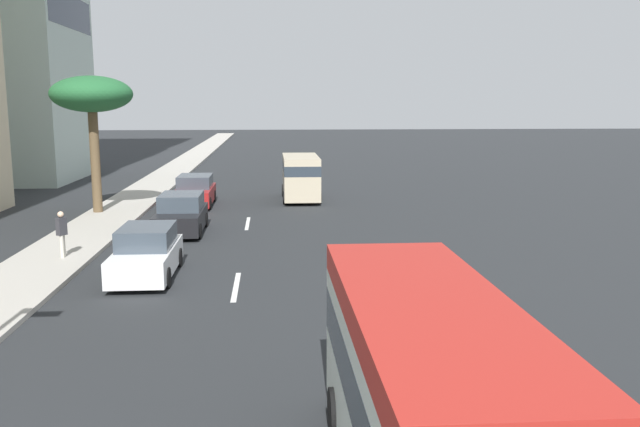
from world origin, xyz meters
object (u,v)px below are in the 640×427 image
car_lead (147,254)px  car_fourth (181,215)px  car_second (195,191)px  palm_tree (92,97)px  minibus_third (426,394)px  van_fifth (301,175)px  pedestrian_near_lamp (62,232)px

car_lead → car_fourth: 7.25m
car_second → car_fourth: 7.57m
car_second → palm_tree: (-2.70, 4.46, 4.99)m
minibus_third → van_fifth: bearing=0.7°
van_fifth → palm_tree: palm_tree is taller
car_fourth → car_second: bearing=-178.1°
minibus_third → palm_tree: palm_tree is taller
minibus_third → car_fourth: minibus_third is taller
car_second → van_fifth: (1.56, -5.77, 0.67)m
van_fifth → car_second: bearing=105.1°
palm_tree → minibus_third: bearing=-156.8°
car_lead → car_second: size_ratio=0.93×
car_lead → minibus_third: 13.97m
minibus_third → pedestrian_near_lamp: bearing=32.0°
car_lead → car_fourth: size_ratio=0.99×
car_second → minibus_third: (-27.40, -6.13, 0.86)m
car_fourth → minibus_third: bearing=16.5°
car_second → van_fifth: bearing=105.1°
minibus_third → pedestrian_near_lamp: 17.60m
pedestrian_near_lamp → palm_tree: (9.79, 1.26, 4.72)m
car_lead → palm_tree: (12.13, 4.58, 5.00)m
minibus_third → car_fourth: 20.70m
car_second → van_fifth: size_ratio=0.91×
minibus_third → van_fifth: size_ratio=1.36×
minibus_third → car_fourth: size_ratio=1.59×
minibus_third → palm_tree: size_ratio=1.03×
car_second → pedestrian_near_lamp: bearing=-14.4°
minibus_third → van_fifth: (28.96, 0.36, -0.20)m
car_lead → van_fifth: size_ratio=0.85×
pedestrian_near_lamp → palm_tree: bearing=-136.9°
car_second → palm_tree: bearing=-58.9°
car_second → minibus_third: bearing=12.6°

